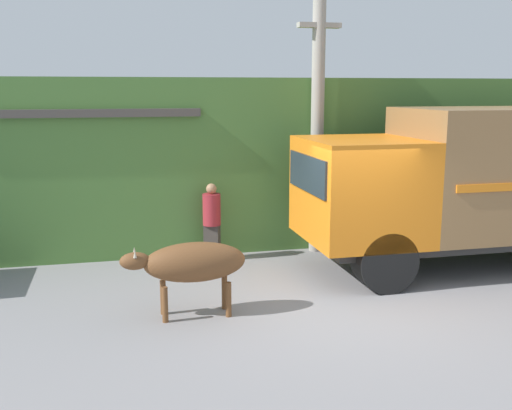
{
  "coord_description": "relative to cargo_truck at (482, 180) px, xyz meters",
  "views": [
    {
      "loc": [
        -3.67,
        -8.68,
        3.46
      ],
      "look_at": [
        -1.41,
        0.77,
        1.57
      ],
      "focal_mm": 42.0,
      "sensor_mm": 36.0,
      "label": 1
    }
  ],
  "objects": [
    {
      "name": "pedestrian_on_hill",
      "position": [
        -5.0,
        1.69,
        -0.88
      ],
      "size": [
        0.49,
        0.49,
        1.59
      ],
      "rotation": [
        0.0,
        0.0,
        2.69
      ],
      "color": "#38332D",
      "rests_on": "ground_plane"
    },
    {
      "name": "cargo_truck",
      "position": [
        0.0,
        0.0,
        0.0
      ],
      "size": [
        6.76,
        2.35,
        3.11
      ],
      "rotation": [
        0.0,
        0.0,
        0.04
      ],
      "color": "#2D2D2D",
      "rests_on": "ground_plane"
    },
    {
      "name": "building_backdrop",
      "position": [
        -7.76,
        3.33,
        -0.19
      ],
      "size": [
        5.22,
        2.7,
        3.08
      ],
      "color": "#99ADB7",
      "rests_on": "ground_plane"
    },
    {
      "name": "utility_pole",
      "position": [
        -2.69,
        1.92,
        1.04
      ],
      "size": [
        0.9,
        0.27,
        5.38
      ],
      "color": "#9E998E",
      "rests_on": "ground_plane"
    },
    {
      "name": "brown_cow",
      "position": [
        -5.79,
        -1.29,
        -0.89
      ],
      "size": [
        1.91,
        0.62,
        1.17
      ],
      "rotation": [
        0.0,
        0.0,
        -0.12
      ],
      "color": "brown",
      "rests_on": "ground_plane"
    },
    {
      "name": "ground_plane",
      "position": [
        -3.22,
        -1.4,
        -1.74
      ],
      "size": [
        60.0,
        60.0,
        0.0
      ],
      "primitive_type": "plane",
      "color": "gray"
    },
    {
      "name": "hillside_embankment",
      "position": [
        -3.22,
        5.13,
        0.11
      ],
      "size": [
        32.0,
        6.07,
        3.69
      ],
      "color": "#4C7A38",
      "rests_on": "ground_plane"
    }
  ]
}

